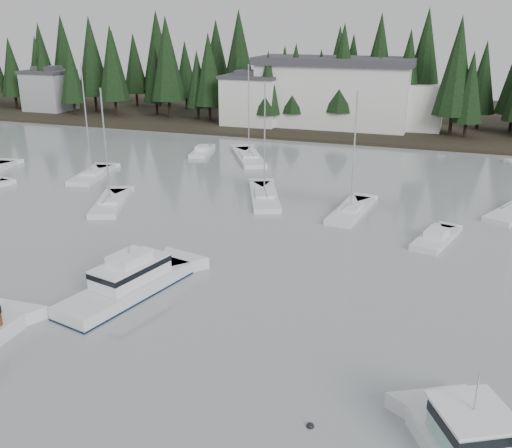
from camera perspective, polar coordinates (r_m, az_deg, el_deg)
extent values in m
cube|color=black|center=(110.13, 11.87, 10.47)|extent=(240.00, 54.00, 1.00)
cube|color=silver|center=(96.32, -0.40, 12.16)|extent=(9.00, 7.00, 7.50)
cube|color=#38383D|center=(95.88, -0.41, 14.53)|extent=(9.54, 7.42, 0.50)
cube|color=#38383D|center=(95.83, -0.41, 14.89)|extent=(4.95, 3.85, 0.80)
cube|color=#999EA0|center=(118.81, -19.97, 12.33)|extent=(8.00, 7.00, 7.00)
cube|color=#38383D|center=(118.47, -20.18, 14.12)|extent=(8.48, 7.42, 0.50)
cube|color=#38383D|center=(118.42, -20.22, 14.41)|extent=(4.40, 3.85, 0.80)
cube|color=silver|center=(95.54, 7.77, 12.68)|extent=(24.00, 10.00, 10.00)
cube|color=#38383D|center=(95.06, 7.92, 15.85)|extent=(25.00, 11.00, 1.20)
cube|color=silver|center=(96.04, 15.14, 11.33)|extent=(10.00, 8.00, 7.00)
cube|color=silver|center=(38.31, -12.79, -6.76)|extent=(5.22, 10.28, 1.43)
cube|color=black|center=(38.36, -12.78, -6.91)|extent=(5.26, 10.34, 0.20)
cube|color=white|center=(38.04, -12.42, -4.62)|extent=(3.60, 5.56, 1.30)
cube|color=black|center=(37.91, -12.46, -4.19)|extent=(3.67, 5.62, 0.36)
cube|color=white|center=(37.67, -12.53, -3.32)|extent=(2.36, 2.91, 0.58)
cylinder|color=#A5A8AD|center=(37.40, -12.61, -2.31)|extent=(0.10, 0.10, 0.98)
cube|color=#8EBBB2|center=(25.49, 20.72, -18.55)|extent=(3.45, 3.50, 1.53)
cube|color=white|center=(25.01, 20.95, -17.07)|extent=(3.89, 3.95, 0.13)
cube|color=black|center=(25.31, 20.80, -18.01)|extent=(3.53, 3.56, 0.44)
cylinder|color=#A5A8AD|center=(24.48, 21.22, -15.32)|extent=(0.08, 0.08, 1.74)
cube|color=silver|center=(67.92, -16.08, 4.50)|extent=(4.42, 8.41, 1.05)
cube|color=white|center=(67.76, -16.13, 5.03)|extent=(2.46, 3.07, 0.30)
cylinder|color=#A5A8AD|center=(66.59, -16.61, 9.96)|extent=(0.14, 0.14, 12.09)
cube|color=silver|center=(53.62, 9.43, 1.04)|extent=(3.30, 8.63, 1.05)
cube|color=white|center=(53.42, 9.46, 1.70)|extent=(1.99, 3.02, 0.30)
cylinder|color=#A5A8AD|center=(52.07, 9.78, 7.16)|extent=(0.14, 0.14, 10.67)
cube|color=silver|center=(74.08, -0.72, 6.50)|extent=(7.74, 10.81, 1.05)
cube|color=white|center=(73.94, -0.72, 6.99)|extent=(3.53, 4.17, 0.30)
cylinder|color=#A5A8AD|center=(72.92, -0.74, 11.24)|extent=(0.14, 0.14, 11.31)
cube|color=silver|center=(57.25, 0.84, 2.52)|extent=(6.10, 9.97, 1.05)
cube|color=white|center=(57.06, 0.84, 3.13)|extent=(2.94, 3.74, 0.30)
cylinder|color=#A5A8AD|center=(55.76, 0.87, 8.46)|extent=(0.14, 0.14, 11.04)
cube|color=silver|center=(56.90, -14.32, 1.78)|extent=(5.48, 8.72, 1.05)
cube|color=white|center=(56.71, -14.37, 2.40)|extent=(2.74, 3.31, 0.30)
cylinder|color=#A5A8AD|center=(55.44, -14.83, 7.54)|extent=(0.14, 0.14, 10.64)
cube|color=silver|center=(48.39, 17.51, -1.62)|extent=(3.79, 6.62, 0.90)
cube|color=white|center=(48.16, 17.60, -0.84)|extent=(1.98, 2.33, 0.55)
cube|color=silver|center=(77.53, -5.43, 7.07)|extent=(3.49, 6.82, 0.90)
cube|color=white|center=(77.38, -5.45, 7.58)|extent=(1.89, 2.35, 0.55)
sphere|color=black|center=(26.78, 5.44, -19.51)|extent=(0.37, 0.37, 0.37)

